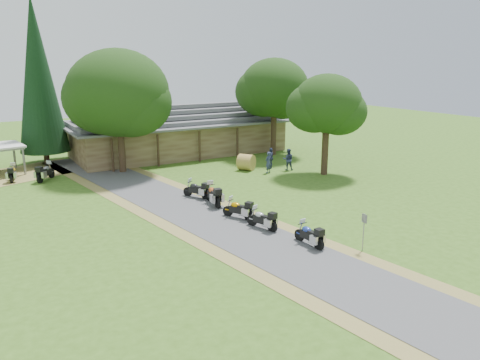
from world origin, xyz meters
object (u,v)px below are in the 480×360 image
motorcycle_row_a (309,234)px  lodge (179,129)px  motorcycle_row_c (238,208)px  motorcycle_row_e (196,189)px  motorcycle_row_b (262,218)px  motorcycle_row_d (213,194)px  motorcycle_carport_b (45,171)px  hay_bale (246,162)px  motorcycle_carport_a (13,173)px

motorcycle_row_a → lodge: bearing=-12.6°
motorcycle_row_c → motorcycle_row_e: size_ratio=0.99×
motorcycle_row_b → motorcycle_row_a: bearing=175.6°
motorcycle_row_d → motorcycle_carport_b: motorcycle_row_d is taller
motorcycle_row_b → motorcycle_row_e: 7.29m
motorcycle_row_c → hay_bale: size_ratio=1.37×
motorcycle_row_b → motorcycle_row_e: size_ratio=0.97×
motorcycle_carport_a → motorcycle_carport_b: bearing=-104.1°
motorcycle_row_a → hay_bale: size_ratio=1.35×
motorcycle_row_c → hay_bale: (6.93, 10.40, 0.04)m
motorcycle_row_a → motorcycle_row_b: motorcycle_row_b is taller
motorcycle_row_a → motorcycle_row_d: motorcycle_row_d is taller
lodge → motorcycle_carport_a: (-15.49, -3.46, -1.80)m
motorcycle_row_c → motorcycle_row_b: bearing=158.3°
motorcycle_row_d → lodge: bearing=-8.3°
lodge → motorcycle_row_c: 20.70m
motorcycle_row_b → motorcycle_carport_a: motorcycle_carport_a is taller
lodge → motorcycle_row_e: (-5.34, -14.90, -1.81)m
motorcycle_row_d → hay_bale: bearing=-35.2°
motorcycle_row_b → motorcycle_row_c: (-0.23, 2.18, 0.01)m
lodge → motorcycle_carport_b: lodge is taller
motorcycle_row_d → motorcycle_carport_a: bearing=46.4°
motorcycle_row_d → motorcycle_row_e: motorcycle_row_d is taller
motorcycle_row_c → motorcycle_carport_b: (-8.22, 15.36, 0.07)m
motorcycle_row_c → motorcycle_row_d: (-0.01, 3.14, 0.09)m
motorcycle_row_d → motorcycle_row_e: size_ratio=1.13×
motorcycle_row_c → motorcycle_row_d: 3.14m
motorcycle_row_b → motorcycle_row_d: (-0.24, 5.32, 0.10)m
motorcycle_row_b → motorcycle_carport_b: 19.47m
motorcycle_row_a → motorcycle_row_c: (-0.95, 5.36, 0.01)m
lodge → motorcycle_row_a: (-4.12, -25.35, -1.83)m
motorcycle_row_d → motorcycle_carport_a: (-10.41, 13.39, -0.08)m
lodge → motorcycle_carport_b: size_ratio=10.32×
motorcycle_row_e → lodge: bearing=-48.8°
motorcycle_row_b → motorcycle_row_c: bearing=-11.3°
lodge → motorcycle_carport_a: 15.97m
hay_bale → lodge: bearing=100.9°
motorcycle_row_d → motorcycle_row_e: bearing=16.1°
lodge → motorcycle_row_d: lodge is taller
motorcycle_row_e → motorcycle_carport_a: size_ratio=0.98×
motorcycle_row_b → motorcycle_row_c: 2.19m
lodge → motorcycle_row_b: bearing=-102.3°
motorcycle_row_b → motorcycle_carport_b: size_ratio=0.88×
motorcycle_row_b → hay_bale: (6.70, 12.58, 0.05)m
motorcycle_row_a → hay_bale: 16.85m
hay_bale → motorcycle_row_e: bearing=-143.6°
motorcycle_row_d → motorcycle_row_a: bearing=-165.0°
motorcycle_row_e → hay_bale: (7.20, 5.31, 0.03)m
motorcycle_row_b → motorcycle_row_e: motorcycle_row_e is taller
motorcycle_row_e → hay_bale: bearing=-82.6°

